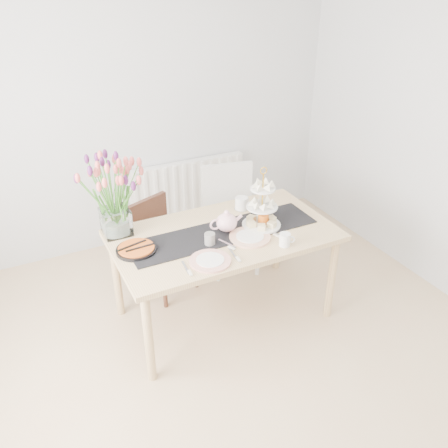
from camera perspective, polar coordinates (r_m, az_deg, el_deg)
name	(u,v)px	position (r m, az deg, el deg)	size (l,w,h in m)	color
room_shell	(257,218)	(2.47, 3.99, 0.72)	(4.50, 4.50, 4.50)	tan
radiator	(188,189)	(4.81, -4.35, 4.19)	(1.20, 0.08, 0.60)	white
dining_table	(224,242)	(3.47, -0.04, -2.17)	(1.60, 0.90, 0.75)	tan
chair_brown	(158,239)	(3.95, -7.98, -1.84)	(0.51, 0.51, 0.80)	#3A1E15
chair_white	(230,209)	(4.20, 0.75, 1.76)	(0.55, 0.55, 0.93)	silver
table_runner	(224,232)	(3.43, -0.04, -1.02)	(1.40, 0.35, 0.01)	black
tulip_vase	(111,184)	(3.33, -13.42, 4.68)	(0.70, 0.70, 0.61)	silver
cake_stand	(262,212)	(3.47, 4.57, 1.47)	(0.29, 0.29, 0.42)	gold
teapot	(227,222)	(3.41, 0.31, 0.21)	(0.24, 0.20, 0.16)	white
cream_jug	(241,203)	(3.74, 2.11, 2.49)	(0.10, 0.10, 0.10)	white
tart_tin	(136,249)	(3.26, -10.50, -3.02)	(0.28, 0.28, 0.03)	black
mug_grey	(210,239)	(3.27, -1.72, -1.84)	(0.07, 0.07, 0.09)	slate
mug_white	(285,240)	(3.28, 7.33, -1.87)	(0.08, 0.08, 0.09)	white
mug_orange	(263,220)	(3.52, 4.75, 0.51)	(0.08, 0.08, 0.09)	orange
plate_left	(210,261)	(3.11, -1.68, -4.44)	(0.28, 0.28, 0.01)	white
plate_right	(250,237)	(3.36, 3.13, -1.60)	(0.30, 0.30, 0.02)	white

